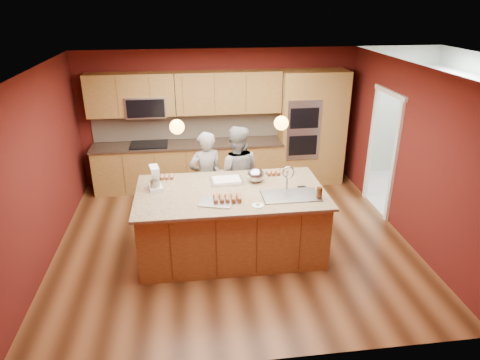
{
  "coord_description": "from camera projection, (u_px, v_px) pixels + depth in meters",
  "views": [
    {
      "loc": [
        -0.66,
        -5.9,
        3.63
      ],
      "look_at": [
        0.09,
        -0.1,
        1.09
      ],
      "focal_mm": 32.0,
      "sensor_mm": 36.0,
      "label": 1
    }
  ],
  "objects": [
    {
      "name": "floor",
      "position": [
        234.0,
        240.0,
        6.89
      ],
      "size": [
        5.5,
        5.5,
        0.0
      ],
      "primitive_type": "plane",
      "color": "#412211",
      "rests_on": "ground"
    },
    {
      "name": "ceiling",
      "position": [
        232.0,
        69.0,
        5.81
      ],
      "size": [
        5.5,
        5.5,
        0.0
      ],
      "primitive_type": "plane",
      "rotation": [
        3.14,
        0.0,
        0.0
      ],
      "color": "silver",
      "rests_on": "ground"
    },
    {
      "name": "wall_back",
      "position": [
        219.0,
        118.0,
        8.63
      ],
      "size": [
        5.5,
        0.0,
        5.5
      ],
      "primitive_type": "plane",
      "rotation": [
        1.57,
        0.0,
        0.0
      ],
      "color": "#4F1411",
      "rests_on": "ground"
    },
    {
      "name": "wall_front",
      "position": [
        263.0,
        255.0,
        4.08
      ],
      "size": [
        5.5,
        0.0,
        5.5
      ],
      "primitive_type": "plane",
      "rotation": [
        -1.57,
        0.0,
        0.0
      ],
      "color": "#4F1411",
      "rests_on": "ground"
    },
    {
      "name": "wall_left",
      "position": [
        40.0,
        171.0,
        6.03
      ],
      "size": [
        0.0,
        5.0,
        5.0
      ],
      "primitive_type": "plane",
      "rotation": [
        1.57,
        0.0,
        1.57
      ],
      "color": "#4F1411",
      "rests_on": "ground"
    },
    {
      "name": "wall_right",
      "position": [
        408.0,
        154.0,
        6.68
      ],
      "size": [
        0.0,
        5.0,
        5.0
      ],
      "primitive_type": "plane",
      "rotation": [
        1.57,
        0.0,
        -1.57
      ],
      "color": "#4F1411",
      "rests_on": "ground"
    },
    {
      "name": "cabinet_run",
      "position": [
        186.0,
        140.0,
        8.46
      ],
      "size": [
        3.74,
        0.64,
        2.3
      ],
      "color": "brown",
      "rests_on": "floor"
    },
    {
      "name": "oven_column",
      "position": [
        311.0,
        128.0,
        8.65
      ],
      "size": [
        1.3,
        0.62,
        2.3
      ],
      "color": "brown",
      "rests_on": "floor"
    },
    {
      "name": "doorway_trim",
      "position": [
        382.0,
        154.0,
        7.52
      ],
      "size": [
        0.08,
        1.11,
        2.2
      ],
      "primitive_type": null,
      "color": "white",
      "rests_on": "wall_right"
    },
    {
      "name": "laundry_room",
      "position": [
        464.0,
        96.0,
        7.72
      ],
      "size": [
        2.6,
        2.7,
        2.7
      ],
      "color": "beige",
      "rests_on": "ground"
    },
    {
      "name": "pendant_left",
      "position": [
        177.0,
        127.0,
        5.74
      ],
      "size": [
        0.2,
        0.2,
        0.8
      ],
      "color": "black",
      "rests_on": "ceiling"
    },
    {
      "name": "pendant_right",
      "position": [
        281.0,
        123.0,
        5.91
      ],
      "size": [
        0.2,
        0.2,
        0.8
      ],
      "color": "black",
      "rests_on": "ceiling"
    },
    {
      "name": "island",
      "position": [
        232.0,
        221.0,
        6.41
      ],
      "size": [
        2.74,
        1.53,
        1.39
      ],
      "color": "brown",
      "rests_on": "floor"
    },
    {
      "name": "person_left",
      "position": [
        206.0,
        178.0,
        7.19
      ],
      "size": [
        0.67,
        0.53,
        1.61
      ],
      "primitive_type": "imported",
      "rotation": [
        0.0,
        0.0,
        3.43
      ],
      "color": "black",
      "rests_on": "floor"
    },
    {
      "name": "person_right",
      "position": [
        236.0,
        174.0,
        7.24
      ],
      "size": [
        0.91,
        0.77,
        1.68
      ],
      "primitive_type": "imported",
      "rotation": [
        0.0,
        0.0,
        2.97
      ],
      "color": "gray",
      "rests_on": "floor"
    },
    {
      "name": "stand_mixer",
      "position": [
        155.0,
        179.0,
        6.22
      ],
      "size": [
        0.23,
        0.28,
        0.35
      ],
      "rotation": [
        0.0,
        0.0,
        0.2
      ],
      "color": "white",
      "rests_on": "island"
    },
    {
      "name": "sheet_cake",
      "position": [
        227.0,
        180.0,
        6.51
      ],
      "size": [
        0.5,
        0.38,
        0.05
      ],
      "rotation": [
        0.0,
        0.0,
        0.05
      ],
      "color": "silver",
      "rests_on": "island"
    },
    {
      "name": "cooling_rack",
      "position": [
        216.0,
        202.0,
        5.85
      ],
      "size": [
        0.52,
        0.44,
        0.02
      ],
      "primitive_type": "cube",
      "rotation": [
        0.0,
        0.0,
        -0.31
      ],
      "color": "#A6A8AE",
      "rests_on": "island"
    },
    {
      "name": "mixing_bowl",
      "position": [
        256.0,
        175.0,
        6.48
      ],
      "size": [
        0.26,
        0.26,
        0.22
      ],
      "primitive_type": "ellipsoid",
      "color": "#A9AAAF",
      "rests_on": "island"
    },
    {
      "name": "plate",
      "position": [
        258.0,
        206.0,
        5.77
      ],
      "size": [
        0.16,
        0.16,
        0.01
      ],
      "primitive_type": "cylinder",
      "color": "white",
      "rests_on": "island"
    },
    {
      "name": "tumbler",
      "position": [
        319.0,
        193.0,
        5.96
      ],
      "size": [
        0.08,
        0.08,
        0.16
      ],
      "primitive_type": "cylinder",
      "color": "#361B0A",
      "rests_on": "island"
    },
    {
      "name": "phone",
      "position": [
        302.0,
        187.0,
        6.33
      ],
      "size": [
        0.12,
        0.07,
        0.01
      ],
      "primitive_type": "cube",
      "rotation": [
        0.0,
        0.0,
        0.06
      ],
      "color": "black",
      "rests_on": "island"
    },
    {
      "name": "cupcakes_left",
      "position": [
        167.0,
        177.0,
        6.61
      ],
      "size": [
        0.22,
        0.15,
        0.07
      ],
      "primitive_type": null,
      "color": "#C07F51",
      "rests_on": "island"
    },
    {
      "name": "cupcakes_rack",
      "position": [
        227.0,
        198.0,
        5.89
      ],
      "size": [
        0.4,
        0.24,
        0.07
      ],
      "primitive_type": null,
      "color": "#C07F51",
      "rests_on": "island"
    },
    {
      "name": "cupcakes_right",
      "position": [
        273.0,
        173.0,
        6.76
      ],
      "size": [
        0.24,
        0.16,
        0.07
      ],
      "primitive_type": null,
      "color": "#C07F51",
      "rests_on": "island"
    },
    {
      "name": "washer",
      "position": [
        452.0,
        180.0,
        7.93
      ],
      "size": [
        0.7,
        0.72,
        0.95
      ],
      "primitive_type": "cube",
      "rotation": [
        0.0,
        0.0,
        0.21
      ],
      "color": "white",
      "rests_on": "floor"
    },
    {
      "name": "dryer",
      "position": [
        430.0,
        162.0,
        8.63
      ],
      "size": [
        0.83,
        0.84,
        1.04
      ],
      "primitive_type": "cube",
      "rotation": [
        0.0,
        0.0,
        0.34
      ],
      "color": "white",
      "rests_on": "floor"
    }
  ]
}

